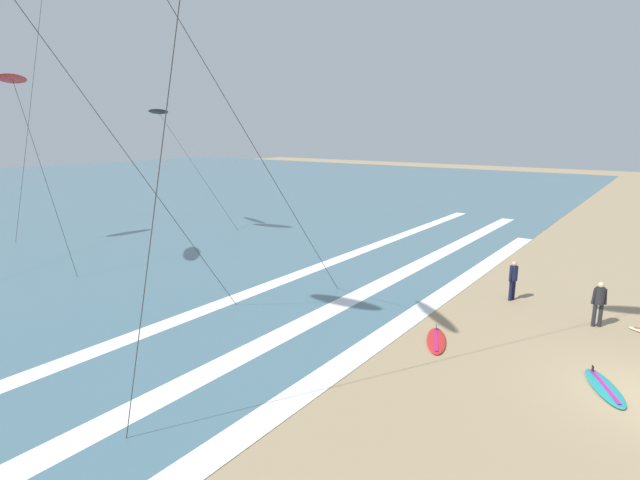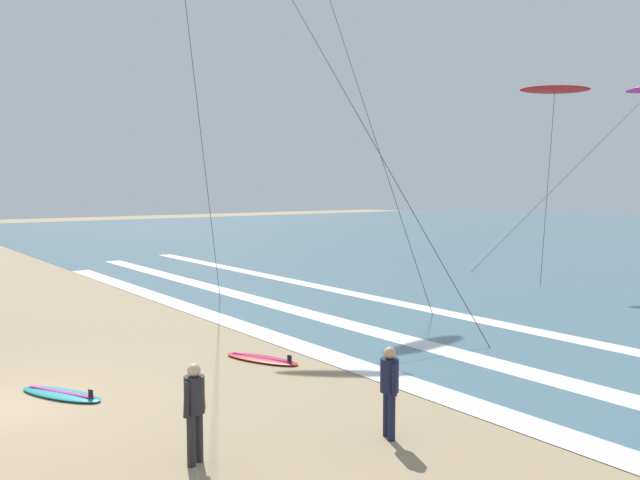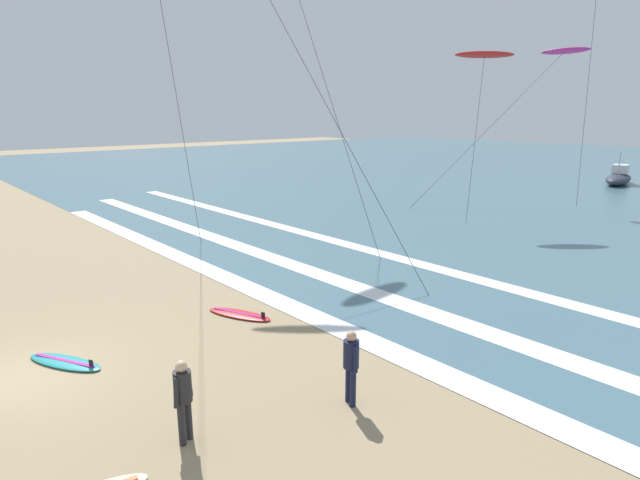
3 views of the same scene
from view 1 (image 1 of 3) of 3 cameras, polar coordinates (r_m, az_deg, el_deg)
The scene contains 9 objects.
wave_foam_shoreline at distance 16.05m, azimuth 6.25°, elevation -11.77°, with size 37.84×0.87×0.01m, color white.
wave_foam_mid_break at distance 18.66m, azimuth 1.15°, elevation -8.12°, with size 47.55×0.90×0.01m, color white.
wave_foam_outer_break at distance 20.65m, azimuth -8.40°, elevation -6.17°, with size 49.52×0.80×0.01m, color white.
surfer_left_far at distance 19.40m, azimuth 29.59°, elevation -6.06°, with size 0.32×0.49×1.60m.
surfer_mid_group at distance 20.90m, azimuth 21.46°, elevation -4.00°, with size 0.51×0.32×1.60m.
surfboard_left_pile at distance 16.49m, azimuth 13.30°, elevation -11.25°, with size 2.17×1.37×0.25m.
surfboard_near_water at distance 15.36m, azimuth 30.06°, elevation -14.56°, with size 2.14×1.51×0.25m.
kite_black_high_right at distance 34.35m, azimuth -18.20°, elevation 13.88°, with size 3.35×6.02×7.98m.
kite_red_far_left at distance 25.93m, azimuth -32.03°, elevation 15.47°, with size 2.67×3.46×8.99m.
Camera 1 is at (-14.01, 0.21, 6.63)m, focal length 27.65 mm.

